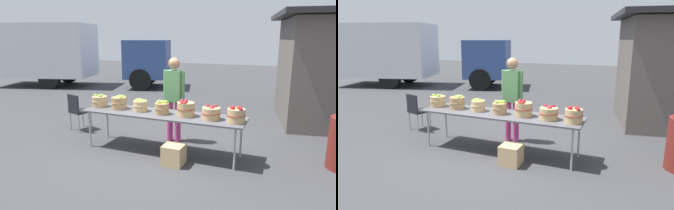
% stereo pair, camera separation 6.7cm
% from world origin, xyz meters
% --- Properties ---
extents(ground_plane, '(40.00, 40.00, 0.00)m').
position_xyz_m(ground_plane, '(0.00, 0.00, 0.00)').
color(ground_plane, '#38383A').
extents(market_table, '(3.10, 0.76, 0.75)m').
position_xyz_m(market_table, '(0.00, 0.00, 0.72)').
color(market_table, '#4C4C51').
rests_on(market_table, ground).
extents(apple_basket_green_0, '(0.32, 0.32, 0.27)m').
position_xyz_m(apple_basket_green_0, '(-1.41, 0.04, 0.86)').
color(apple_basket_green_0, tan).
rests_on(apple_basket_green_0, market_table).
extents(apple_basket_green_1, '(0.31, 0.31, 0.28)m').
position_xyz_m(apple_basket_green_1, '(-0.93, 0.02, 0.88)').
color(apple_basket_green_1, '#A87F51').
rests_on(apple_basket_green_1, market_table).
extents(apple_basket_green_2, '(0.28, 0.28, 0.25)m').
position_xyz_m(apple_basket_green_2, '(-0.46, 0.01, 0.87)').
color(apple_basket_green_2, tan).
rests_on(apple_basket_green_2, market_table).
extents(apple_basket_green_3, '(0.28, 0.28, 0.27)m').
position_xyz_m(apple_basket_green_3, '(0.02, -0.03, 0.87)').
color(apple_basket_green_3, '#A87F51').
rests_on(apple_basket_green_3, market_table).
extents(apple_basket_red_0, '(0.33, 0.33, 0.31)m').
position_xyz_m(apple_basket_red_0, '(0.47, -0.01, 0.89)').
color(apple_basket_red_0, tan).
rests_on(apple_basket_red_0, market_table).
extents(apple_basket_red_1, '(0.33, 0.33, 0.25)m').
position_xyz_m(apple_basket_red_1, '(0.95, -0.03, 0.86)').
color(apple_basket_red_1, tan).
rests_on(apple_basket_red_1, market_table).
extents(apple_basket_red_2, '(0.31, 0.31, 0.29)m').
position_xyz_m(apple_basket_red_2, '(1.39, -0.07, 0.88)').
color(apple_basket_red_2, tan).
rests_on(apple_basket_red_2, market_table).
extents(vendor_adult, '(0.46, 0.24, 1.74)m').
position_xyz_m(vendor_adult, '(-0.02, 0.66, 1.03)').
color(vendor_adult, '#CC3F8C').
rests_on(vendor_adult, ground).
extents(box_truck, '(7.99, 4.28, 2.75)m').
position_xyz_m(box_truck, '(-7.17, 5.76, 1.49)').
color(box_truck, silver).
rests_on(box_truck, ground).
extents(folding_chair, '(0.50, 0.50, 0.86)m').
position_xyz_m(folding_chair, '(-2.36, 0.47, 0.51)').
color(folding_chair, black).
rests_on(folding_chair, ground).
extents(produce_crate, '(0.35, 0.35, 0.35)m').
position_xyz_m(produce_crate, '(0.43, -0.46, 0.17)').
color(produce_crate, tan).
rests_on(produce_crate, ground).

